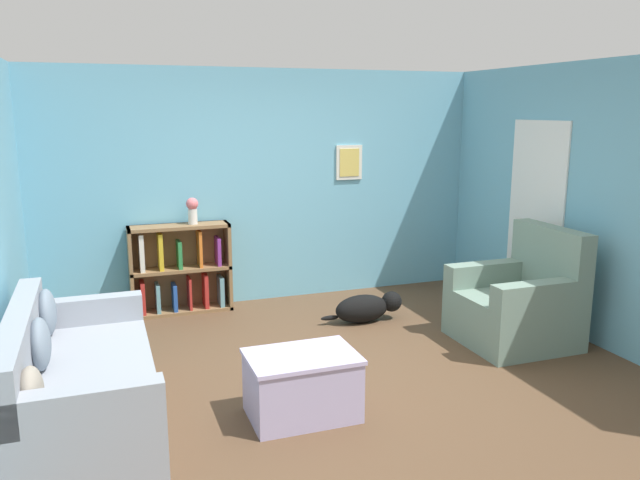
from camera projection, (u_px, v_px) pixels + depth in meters
ground_plane at (336, 371)px, 5.23m from camera, size 14.00×14.00×0.00m
wall_back at (265, 187)px, 7.04m from camera, size 5.60×0.13×2.60m
wall_right at (590, 204)px, 5.82m from camera, size 0.16×5.00×2.60m
couch at (76, 383)px, 4.28m from camera, size 0.92×1.94×0.84m
bookshelf at (180, 270)px, 6.70m from camera, size 1.06×0.29×0.96m
recliner_chair at (519, 304)px, 5.84m from camera, size 0.96×0.94×1.08m
coffee_table at (302, 383)px, 4.43m from camera, size 0.78×0.54×0.47m
dog at (367, 308)px, 6.43m from camera, size 0.88×0.26×0.29m
vase at (192, 209)px, 6.60m from camera, size 0.13×0.13×0.28m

